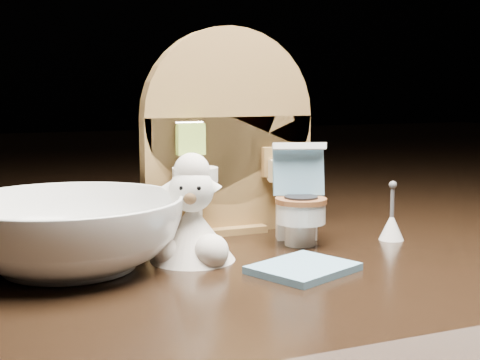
# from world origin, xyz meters

# --- Properties ---
(backdrop_panel) EXTENTS (0.13, 0.05, 0.15)m
(backdrop_panel) POSITION_xyz_m (-0.00, 0.06, 0.07)
(backdrop_panel) COLOR olive
(backdrop_panel) RESTS_ON ground
(toy_toilet) EXTENTS (0.04, 0.05, 0.07)m
(toy_toilet) POSITION_xyz_m (0.03, 0.01, 0.03)
(toy_toilet) COLOR white
(toy_toilet) RESTS_ON ground
(bath_mat) EXTENTS (0.07, 0.06, 0.00)m
(bath_mat) POSITION_xyz_m (-0.00, -0.06, 0.00)
(bath_mat) COLOR #6595B1
(bath_mat) RESTS_ON ground
(toilet_brush) EXTENTS (0.02, 0.02, 0.04)m
(toilet_brush) POSITION_xyz_m (0.10, -0.01, 0.01)
(toilet_brush) COLOR white
(toilet_brush) RESTS_ON ground
(plush_lamb) EXTENTS (0.05, 0.06, 0.07)m
(plush_lamb) POSITION_xyz_m (-0.05, -0.01, 0.02)
(plush_lamb) COLOR silver
(plush_lamb) RESTS_ON ground
(ceramic_bowl) EXTENTS (0.17, 0.17, 0.04)m
(ceramic_bowl) POSITION_xyz_m (-0.13, 0.00, 0.02)
(ceramic_bowl) COLOR white
(ceramic_bowl) RESTS_ON ground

